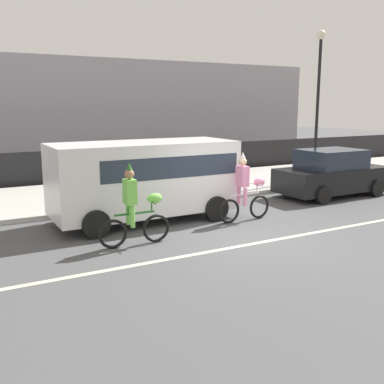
% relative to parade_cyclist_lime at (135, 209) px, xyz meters
% --- Properties ---
extents(ground_plane, '(80.00, 80.00, 0.00)m').
position_rel_parade_cyclist_lime_xyz_m(ground_plane, '(2.52, -0.74, -0.84)').
color(ground_plane, '#4C4C4F').
extents(road_centre_line, '(36.00, 0.14, 0.01)m').
position_rel_parade_cyclist_lime_xyz_m(road_centre_line, '(2.52, -1.24, -0.84)').
color(road_centre_line, beige).
rests_on(road_centre_line, ground).
extents(sidewalk_curb, '(60.00, 5.00, 0.15)m').
position_rel_parade_cyclist_lime_xyz_m(sidewalk_curb, '(2.52, 5.76, -0.77)').
color(sidewalk_curb, '#ADAAA3').
rests_on(sidewalk_curb, ground).
extents(fence_line, '(40.00, 0.08, 1.40)m').
position_rel_parade_cyclist_lime_xyz_m(fence_line, '(2.52, 8.66, -0.14)').
color(fence_line, black).
rests_on(fence_line, ground).
extents(building_backdrop, '(28.00, 8.00, 5.49)m').
position_rel_parade_cyclist_lime_xyz_m(building_backdrop, '(2.62, 17.26, 1.91)').
color(building_backdrop, '#99939E').
rests_on(building_backdrop, ground).
extents(parade_cyclist_lime, '(1.72, 0.50, 1.92)m').
position_rel_parade_cyclist_lime_xyz_m(parade_cyclist_lime, '(0.00, 0.00, 0.00)').
color(parade_cyclist_lime, black).
rests_on(parade_cyclist_lime, ground).
extents(parade_cyclist_pink, '(1.72, 0.50, 1.92)m').
position_rel_parade_cyclist_lime_xyz_m(parade_cyclist_pink, '(3.48, 0.60, 0.00)').
color(parade_cyclist_pink, black).
rests_on(parade_cyclist_pink, ground).
extents(parked_van_white, '(5.00, 2.22, 2.18)m').
position_rel_parade_cyclist_lime_xyz_m(parked_van_white, '(1.14, 1.96, 0.44)').
color(parked_van_white, white).
rests_on(parked_van_white, ground).
extents(parked_car_black, '(4.10, 1.92, 1.64)m').
position_rel_parade_cyclist_lime_xyz_m(parked_car_black, '(8.16, 1.96, -0.06)').
color(parked_car_black, black).
rests_on(parked_car_black, ground).
extents(street_lamp_post, '(0.36, 0.36, 5.86)m').
position_rel_parade_cyclist_lime_xyz_m(street_lamp_post, '(9.58, 4.29, 3.15)').
color(street_lamp_post, black).
rests_on(street_lamp_post, sidewalk_curb).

